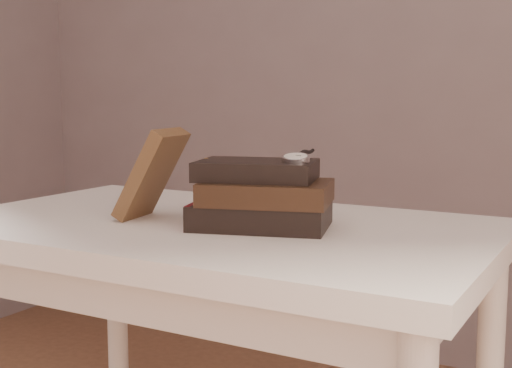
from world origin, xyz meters
The scene contains 5 objects.
table centered at (0.00, 0.35, 0.66)m, with size 1.00×0.60×0.75m.
book_stack centered at (0.10, 0.34, 0.80)m, with size 0.27×0.22×0.12m.
journal centered at (-0.11, 0.31, 0.83)m, with size 0.03×0.11×0.18m, color #412A19.
pocket_watch centered at (0.16, 0.35, 0.87)m, with size 0.06×0.15×0.02m.
eyeglasses centered at (0.00, 0.39, 0.82)m, with size 0.12×0.13×0.05m.
Camera 1 is at (0.67, -0.69, 0.98)m, focal length 48.43 mm.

